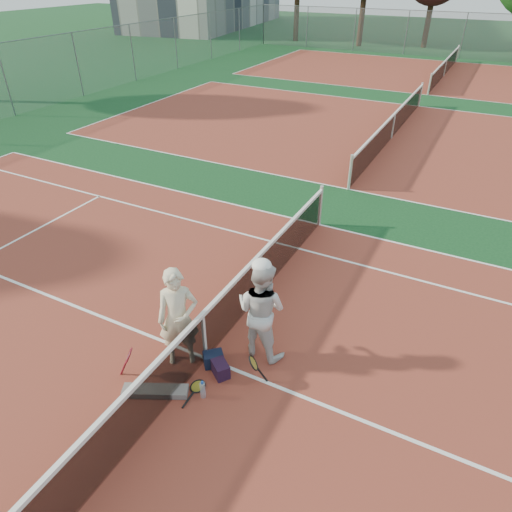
{
  "coord_description": "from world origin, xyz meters",
  "views": [
    {
      "loc": [
        3.42,
        -4.68,
        5.79
      ],
      "look_at": [
        0.0,
        1.89,
        1.05
      ],
      "focal_mm": 32.0,
      "sensor_mm": 36.0,
      "label": 1
    }
  ],
  "objects_px": {
    "player_b": "(261,310)",
    "water_bottle": "(203,390)",
    "sports_bag_navy": "(213,359)",
    "racket_spare": "(198,386)",
    "player_a": "(178,318)",
    "sports_bag_purple": "(221,369)",
    "racket_black_held": "(253,370)",
    "net_main": "(204,337)",
    "racket_red": "(130,362)"
  },
  "relations": [
    {
      "from": "player_b",
      "to": "water_bottle",
      "type": "relative_size",
      "value": 6.18
    },
    {
      "from": "water_bottle",
      "to": "sports_bag_navy",
      "type": "bearing_deg",
      "value": 108.32
    },
    {
      "from": "racket_spare",
      "to": "water_bottle",
      "type": "bearing_deg",
      "value": -126.43
    },
    {
      "from": "player_a",
      "to": "sports_bag_navy",
      "type": "distance_m",
      "value": 0.97
    },
    {
      "from": "sports_bag_purple",
      "to": "racket_spare",
      "type": "bearing_deg",
      "value": -116.18
    },
    {
      "from": "player_a",
      "to": "racket_black_held",
      "type": "bearing_deg",
      "value": -31.89
    },
    {
      "from": "net_main",
      "to": "sports_bag_purple",
      "type": "height_order",
      "value": "net_main"
    },
    {
      "from": "sports_bag_navy",
      "to": "water_bottle",
      "type": "bearing_deg",
      "value": -71.68
    },
    {
      "from": "net_main",
      "to": "racket_black_held",
      "type": "xyz_separation_m",
      "value": [
        0.98,
        -0.08,
        -0.24
      ]
    },
    {
      "from": "player_a",
      "to": "water_bottle",
      "type": "xyz_separation_m",
      "value": [
        0.77,
        -0.53,
        -0.77
      ]
    },
    {
      "from": "sports_bag_navy",
      "to": "water_bottle",
      "type": "distance_m",
      "value": 0.7
    },
    {
      "from": "racket_black_held",
      "to": "racket_spare",
      "type": "bearing_deg",
      "value": 6.54
    },
    {
      "from": "player_a",
      "to": "sports_bag_purple",
      "type": "relative_size",
      "value": 5.69
    },
    {
      "from": "player_b",
      "to": "racket_spare",
      "type": "height_order",
      "value": "player_b"
    },
    {
      "from": "net_main",
      "to": "sports_bag_navy",
      "type": "distance_m",
      "value": 0.43
    },
    {
      "from": "racket_red",
      "to": "sports_bag_navy",
      "type": "relative_size",
      "value": 1.69
    },
    {
      "from": "sports_bag_purple",
      "to": "racket_black_held",
      "type": "bearing_deg",
      "value": 12.64
    },
    {
      "from": "player_b",
      "to": "racket_red",
      "type": "bearing_deg",
      "value": 46.92
    },
    {
      "from": "racket_black_held",
      "to": "water_bottle",
      "type": "height_order",
      "value": "racket_black_held"
    },
    {
      "from": "sports_bag_navy",
      "to": "sports_bag_purple",
      "type": "relative_size",
      "value": 1.01
    },
    {
      "from": "racket_black_held",
      "to": "racket_spare",
      "type": "distance_m",
      "value": 0.95
    },
    {
      "from": "net_main",
      "to": "sports_bag_purple",
      "type": "xyz_separation_m",
      "value": [
        0.42,
        -0.2,
        -0.38
      ]
    },
    {
      "from": "player_a",
      "to": "sports_bag_purple",
      "type": "xyz_separation_m",
      "value": [
        0.77,
        -0.01,
        -0.79
      ]
    },
    {
      "from": "racket_red",
      "to": "net_main",
      "type": "bearing_deg",
      "value": 15.75
    },
    {
      "from": "player_b",
      "to": "sports_bag_purple",
      "type": "xyz_separation_m",
      "value": [
        -0.33,
        -0.83,
        -0.8
      ]
    },
    {
      "from": "racket_red",
      "to": "sports_bag_purple",
      "type": "xyz_separation_m",
      "value": [
        1.32,
        0.67,
        -0.15
      ]
    },
    {
      "from": "net_main",
      "to": "water_bottle",
      "type": "xyz_separation_m",
      "value": [
        0.42,
        -0.72,
        -0.36
      ]
    },
    {
      "from": "racket_spare",
      "to": "sports_bag_purple",
      "type": "xyz_separation_m",
      "value": [
        0.2,
        0.4,
        0.12
      ]
    },
    {
      "from": "racket_red",
      "to": "water_bottle",
      "type": "height_order",
      "value": "racket_red"
    },
    {
      "from": "player_b",
      "to": "racket_spare",
      "type": "xyz_separation_m",
      "value": [
        -0.53,
        -1.23,
        -0.91
      ]
    },
    {
      "from": "net_main",
      "to": "player_b",
      "type": "distance_m",
      "value": 1.07
    },
    {
      "from": "racket_red",
      "to": "racket_spare",
      "type": "distance_m",
      "value": 1.18
    },
    {
      "from": "net_main",
      "to": "water_bottle",
      "type": "height_order",
      "value": "net_main"
    },
    {
      "from": "racket_spare",
      "to": "net_main",
      "type": "bearing_deg",
      "value": 17.29
    },
    {
      "from": "player_a",
      "to": "racket_spare",
      "type": "bearing_deg",
      "value": -72.18
    },
    {
      "from": "net_main",
      "to": "racket_red",
      "type": "height_order",
      "value": "net_main"
    },
    {
      "from": "racket_black_held",
      "to": "sports_bag_navy",
      "type": "distance_m",
      "value": 0.79
    },
    {
      "from": "net_main",
      "to": "sports_bag_purple",
      "type": "bearing_deg",
      "value": -25.21
    },
    {
      "from": "player_b",
      "to": "racket_black_held",
      "type": "relative_size",
      "value": 3.42
    },
    {
      "from": "water_bottle",
      "to": "player_b",
      "type": "bearing_deg",
      "value": 75.75
    },
    {
      "from": "player_a",
      "to": "racket_spare",
      "type": "distance_m",
      "value": 1.15
    },
    {
      "from": "racket_red",
      "to": "sports_bag_purple",
      "type": "distance_m",
      "value": 1.49
    },
    {
      "from": "racket_spare",
      "to": "player_a",
      "type": "bearing_deg",
      "value": 51.11
    },
    {
      "from": "player_b",
      "to": "racket_spare",
      "type": "distance_m",
      "value": 1.62
    },
    {
      "from": "net_main",
      "to": "player_a",
      "type": "bearing_deg",
      "value": -151.67
    },
    {
      "from": "racket_spare",
      "to": "sports_bag_navy",
      "type": "xyz_separation_m",
      "value": [
        -0.03,
        0.54,
        0.11
      ]
    },
    {
      "from": "player_b",
      "to": "sports_bag_navy",
      "type": "xyz_separation_m",
      "value": [
        -0.56,
        -0.68,
        -0.8
      ]
    },
    {
      "from": "player_a",
      "to": "sports_bag_purple",
      "type": "bearing_deg",
      "value": -37.57
    },
    {
      "from": "racket_black_held",
      "to": "sports_bag_purple",
      "type": "height_order",
      "value": "racket_black_held"
    },
    {
      "from": "sports_bag_purple",
      "to": "water_bottle",
      "type": "distance_m",
      "value": 0.52
    }
  ]
}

